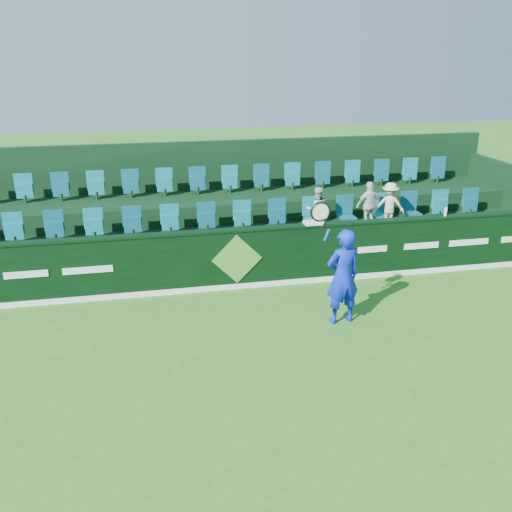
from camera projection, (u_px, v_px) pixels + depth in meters
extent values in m
plane|color=#2A6D1A|center=(281.00, 386.00, 8.91)|extent=(60.00, 60.00, 0.00)
cube|color=black|center=(236.00, 260.00, 12.36)|extent=(16.00, 0.20, 1.30)
cube|color=black|center=(236.00, 230.00, 12.13)|extent=(16.00, 0.24, 0.05)
cube|color=white|center=(237.00, 286.00, 12.47)|extent=(16.00, 0.02, 0.12)
cube|color=#4C832F|center=(237.00, 259.00, 12.24)|extent=(1.10, 0.02, 1.10)
cube|color=white|center=(26.00, 275.00, 11.42)|extent=(0.85, 0.01, 0.14)
cube|color=white|center=(88.00, 270.00, 11.65)|extent=(1.00, 0.01, 0.14)
cube|color=white|center=(372.00, 249.00, 12.84)|extent=(0.70, 0.01, 0.14)
cube|color=white|center=(421.00, 246.00, 13.07)|extent=(0.85, 0.01, 0.14)
cube|color=white|center=(469.00, 242.00, 13.30)|extent=(1.00, 0.01, 0.14)
cube|color=black|center=(228.00, 253.00, 13.46)|extent=(16.00, 2.00, 0.80)
cube|color=black|center=(217.00, 221.00, 15.12)|extent=(16.00, 1.80, 1.30)
cube|color=black|center=(211.00, 188.00, 15.81)|extent=(16.00, 0.20, 2.60)
cube|color=black|center=(507.00, 202.00, 15.60)|extent=(0.20, 4.00, 2.00)
cube|color=#0C7284|center=(225.00, 220.00, 13.59)|extent=(13.50, 0.50, 0.60)
cube|color=#0C7284|center=(214.00, 183.00, 15.07)|extent=(13.50, 0.50, 0.60)
imported|color=#0B20CA|center=(343.00, 277.00, 10.70)|extent=(0.74, 0.55, 1.87)
cylinder|color=#143FBF|center=(327.00, 235.00, 10.23)|extent=(0.12, 0.04, 0.22)
cylinder|color=black|center=(324.00, 224.00, 10.15)|extent=(0.10, 0.03, 0.20)
torus|color=black|center=(320.00, 212.00, 10.05)|extent=(0.48, 0.04, 0.48)
cylinder|color=silver|center=(320.00, 212.00, 10.05)|extent=(0.40, 0.01, 0.40)
imported|color=beige|center=(317.00, 210.00, 13.57)|extent=(0.55, 0.44, 1.09)
imported|color=beige|center=(369.00, 205.00, 13.81)|extent=(0.71, 0.36, 1.16)
imported|color=beige|center=(390.00, 205.00, 13.92)|extent=(0.82, 0.67, 1.11)
cube|color=white|center=(314.00, 223.00, 12.44)|extent=(0.42, 0.27, 0.06)
cylinder|color=white|center=(446.00, 212.00, 13.02)|extent=(0.06, 0.06, 0.20)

